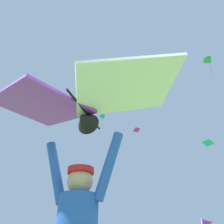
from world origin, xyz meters
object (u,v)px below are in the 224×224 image
distant_kite_teal_overhead_distant (104,89)px  distant_kite_teal_high_left (103,118)px  distant_kite_green_low_right (209,62)px  held_stunt_kite (82,102)px  distant_kite_teal_far_center (208,142)px  distant_kite_magenta_mid_left (137,130)px

distant_kite_teal_overhead_distant → distant_kite_teal_high_left: size_ratio=0.31×
distant_kite_green_low_right → distant_kite_teal_high_left: size_ratio=0.93×
held_stunt_kite → distant_kite_teal_far_center: distant_kite_teal_far_center is taller
distant_kite_teal_far_center → distant_kite_teal_overhead_distant: bearing=171.7°
held_stunt_kite → distant_kite_teal_high_left: size_ratio=0.98×
distant_kite_teal_high_left → distant_kite_teal_overhead_distant: bearing=-71.9°
distant_kite_teal_overhead_distant → distant_kite_magenta_mid_left: distant_kite_teal_overhead_distant is taller
distant_kite_green_low_right → distant_kite_magenta_mid_left: distant_kite_green_low_right is taller
distant_kite_teal_high_left → distant_kite_green_low_right: bearing=-39.7°
held_stunt_kite → distant_kite_magenta_mid_left: distant_kite_magenta_mid_left is taller
held_stunt_kite → distant_kite_teal_high_left: distant_kite_teal_high_left is taller
distant_kite_green_low_right → distant_kite_teal_overhead_distant: distant_kite_teal_overhead_distant is taller
distant_kite_magenta_mid_left → distant_kite_teal_high_left: size_ratio=0.33×
distant_kite_teal_far_center → distant_kite_teal_overhead_distant: distant_kite_teal_overhead_distant is taller
distant_kite_teal_far_center → distant_kite_teal_high_left: (-13.24, 10.19, 10.44)m
distant_kite_teal_far_center → distant_kite_magenta_mid_left: 9.11m
held_stunt_kite → distant_kite_teal_high_left: bearing=107.6°
distant_kite_teal_far_center → distant_kite_teal_high_left: bearing=142.4°
held_stunt_kite → distant_kite_teal_overhead_distant: bearing=107.4°
distant_kite_teal_overhead_distant → distant_kite_magenta_mid_left: size_ratio=0.92×
distant_kite_green_low_right → distant_kite_teal_overhead_distant: (-11.89, 3.57, 1.75)m
distant_kite_green_low_right → distant_kite_teal_far_center: (-1.48, 2.04, -7.53)m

